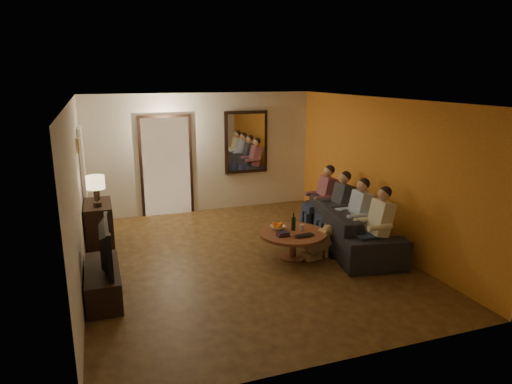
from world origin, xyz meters
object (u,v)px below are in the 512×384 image
object	(u,v)px
coffee_table	(293,245)
tv	(100,246)
bowl	(278,228)
wine_bottle	(293,221)
person_c	(338,210)
tv_stand	(103,282)
laptop	(306,236)
person_a	(376,230)
sofa	(351,226)
person_b	(356,219)
dog	(317,242)
dresser	(99,226)
person_d	(323,201)
table_lamp	(96,191)

from	to	relation	value
coffee_table	tv	bearing A→B (deg)	-172.53
bowl	wine_bottle	bearing A→B (deg)	-27.55
person_c	coffee_table	world-z (taller)	person_c
tv_stand	laptop	distance (m)	3.12
wine_bottle	person_a	bearing A→B (deg)	-38.21
sofa	person_b	size ratio (longest dim) A/B	2.13
person_b	dog	distance (m)	0.79
dresser	person_d	xyz separation A→B (m)	(4.12, -0.44, 0.19)
person_b	coffee_table	bearing A→B (deg)	173.28
wine_bottle	coffee_table	bearing A→B (deg)	-116.57
tv_stand	coffee_table	xyz separation A→B (m)	(3.01, 0.40, 0.01)
coffee_table	bowl	world-z (taller)	bowl
tv_stand	table_lamp	bearing A→B (deg)	90.00
dog	laptop	bearing A→B (deg)	-163.65
wine_bottle	dog	bearing A→B (deg)	-34.60
tv	sofa	bearing A→B (deg)	-82.37
dresser	person_b	xyz separation A→B (m)	(4.12, -1.64, 0.19)
tv	person_c	world-z (taller)	person_c
person_c	dog	xyz separation A→B (m)	(-0.72, -0.60, -0.32)
person_a	tv_stand	bearing A→B (deg)	175.35
sofa	coffee_table	bearing A→B (deg)	107.99
tv_stand	wine_bottle	world-z (taller)	wine_bottle
table_lamp	person_d	size ratio (longest dim) A/B	0.45
dog	bowl	xyz separation A→B (m)	(-0.56, 0.35, 0.20)
tv	person_c	size ratio (longest dim) A/B	0.92
person_d	person_c	bearing A→B (deg)	-90.00
person_c	laptop	distance (m)	1.26
tv_stand	bowl	world-z (taller)	bowl
person_c	dresser	bearing A→B (deg)	165.76
coffee_table	person_d	bearing A→B (deg)	44.09
table_lamp	bowl	distance (m)	3.09
dog	coffee_table	size ratio (longest dim) A/B	0.51
tv	bowl	bearing A→B (deg)	-77.75
person_c	wine_bottle	world-z (taller)	person_c
person_a	laptop	distance (m)	1.11
bowl	person_c	bearing A→B (deg)	11.01
dresser	tv	xyz separation A→B (m)	(0.00, -1.91, 0.33)
coffee_table	laptop	world-z (taller)	laptop
bowl	person_a	bearing A→B (deg)	-36.49
person_a	wine_bottle	bearing A→B (deg)	141.79
tv	person_b	distance (m)	4.13
tv	person_a	world-z (taller)	person_a
dresser	tv_stand	world-z (taller)	dresser
person_a	laptop	size ratio (longest dim) A/B	3.65
person_d	laptop	xyz separation A→B (m)	(-1.00, -1.35, -0.14)
person_b	bowl	bearing A→B (deg)	164.75
sofa	wine_bottle	bearing A→B (deg)	103.43
dresser	sofa	size ratio (longest dim) A/B	0.36
person_c	person_d	bearing A→B (deg)	90.00
bowl	wine_bottle	distance (m)	0.29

